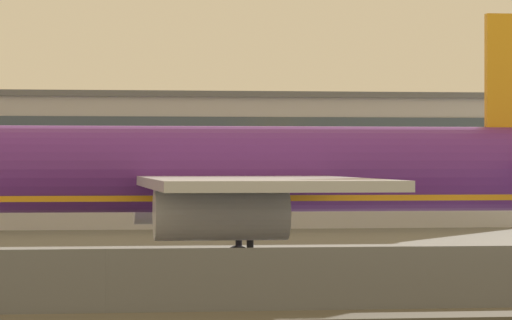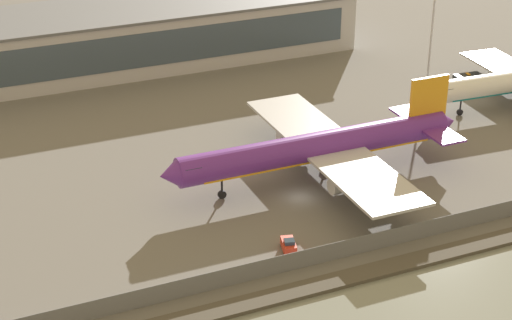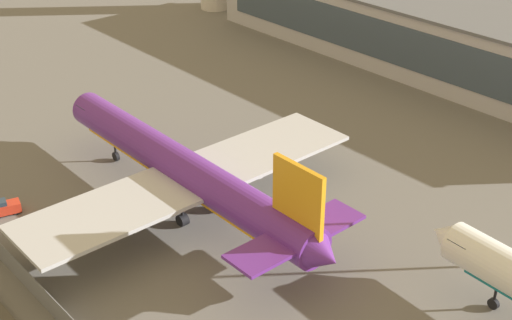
% 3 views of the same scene
% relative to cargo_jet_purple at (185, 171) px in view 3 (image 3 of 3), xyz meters
% --- Properties ---
extents(ground_plane, '(500.00, 500.00, 0.00)m').
position_rel_cargo_jet_purple_xyz_m(ground_plane, '(-5.35, -4.09, -5.04)').
color(ground_plane, '#66635E').
extents(cargo_jet_purple, '(47.17, 40.37, 13.22)m').
position_rel_cargo_jet_purple_xyz_m(cargo_jet_purple, '(0.00, 0.00, 0.00)').
color(cargo_jet_purple, '#602889').
rests_on(cargo_jet_purple, ground).
extents(baggage_tug, '(2.36, 3.50, 1.80)m').
position_rel_cargo_jet_purple_xyz_m(baggage_tug, '(-12.71, -15.97, -4.24)').
color(baggage_tug, red).
rests_on(baggage_tug, ground).
extents(terminal_building, '(85.58, 21.27, 11.38)m').
position_rel_cargo_jet_purple_xyz_m(terminal_building, '(-9.80, 58.60, 0.65)').
color(terminal_building, '#B2B2B7').
rests_on(terminal_building, ground).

